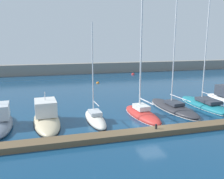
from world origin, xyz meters
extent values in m
plane|color=navy|center=(0.00, 0.00, 0.00)|extent=(120.00, 120.00, 0.00)
cube|color=brown|center=(0.00, -1.30, 0.25)|extent=(34.56, 1.46, 0.51)
cube|color=gray|center=(0.00, 42.21, 1.35)|extent=(108.00, 2.61, 2.71)
ellipsoid|color=slate|center=(-14.38, 4.44, 0.25)|extent=(3.03, 7.70, 1.22)
cube|color=black|center=(-14.48, 5.54, 1.78)|extent=(1.72, 0.82, 0.79)
ellipsoid|color=beige|center=(-9.91, 4.32, 0.23)|extent=(3.16, 8.69, 1.24)
ellipsoid|color=black|center=(-9.91, 4.32, 0.02)|extent=(3.20, 8.78, 0.12)
cube|color=silver|center=(-9.94, 4.80, 1.62)|extent=(2.32, 3.04, 1.54)
cube|color=black|center=(-9.99, 5.56, 1.85)|extent=(1.96, 0.85, 0.86)
cylinder|color=silver|center=(-9.94, 4.80, 2.83)|extent=(0.08, 0.08, 0.89)
ellipsoid|color=silver|center=(-4.92, 3.52, 0.26)|extent=(1.96, 6.27, 1.13)
ellipsoid|color=black|center=(-4.92, 3.52, 0.02)|extent=(1.98, 6.33, 0.12)
cylinder|color=silver|center=(-4.96, 4.25, 5.58)|extent=(0.12, 0.12, 9.50)
cylinder|color=silver|center=(-4.89, 2.93, 2.14)|extent=(0.20, 2.17, 0.08)
cube|color=silver|center=(-4.93, 3.54, 1.01)|extent=(1.26, 1.86, 0.36)
ellipsoid|color=#B72D28|center=(0.61, 3.87, 0.18)|extent=(2.89, 7.52, 1.19)
ellipsoid|color=silver|center=(0.61, 3.87, 0.02)|extent=(2.92, 7.60, 0.12)
cylinder|color=silver|center=(0.55, 4.55, 6.83)|extent=(0.18, 0.18, 12.12)
cylinder|color=silver|center=(0.68, 3.00, 1.99)|extent=(0.37, 2.93, 0.12)
cube|color=silver|center=(0.59, 4.13, 1.03)|extent=(1.53, 2.07, 0.51)
ellipsoid|color=#2D2D33|center=(5.41, 5.40, 0.24)|extent=(3.51, 9.58, 0.94)
ellipsoid|color=silver|center=(5.41, 5.40, 0.02)|extent=(3.54, 9.67, 0.12)
cylinder|color=silver|center=(5.38, 5.81, 9.41)|extent=(0.14, 0.14, 17.38)
cylinder|color=silver|center=(5.51, 4.15, 1.79)|extent=(0.41, 4.00, 0.10)
cube|color=#333842|center=(5.43, 5.22, 0.90)|extent=(1.71, 2.46, 0.37)
ellipsoid|color=#19707F|center=(10.16, 5.59, 0.19)|extent=(2.87, 9.62, 1.10)
ellipsoid|color=silver|center=(10.16, 5.59, 0.02)|extent=(2.90, 9.72, 0.12)
cylinder|color=silver|center=(10.15, 6.22, 7.74)|extent=(0.13, 0.13, 14.02)
cylinder|color=silver|center=(10.18, 4.42, 1.78)|extent=(0.15, 3.88, 0.09)
cube|color=#333842|center=(10.17, 4.95, 0.94)|extent=(1.88, 3.21, 0.41)
sphere|color=red|center=(11.71, 36.52, 0.00)|extent=(0.83, 0.83, 0.83)
sphere|color=orange|center=(0.25, 26.41, 0.00)|extent=(0.65, 0.65, 0.65)
cylinder|color=black|center=(-0.20, -1.30, 0.73)|extent=(0.20, 0.20, 0.44)
camera|label=1|loc=(-9.54, -19.85, 8.39)|focal=37.60mm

